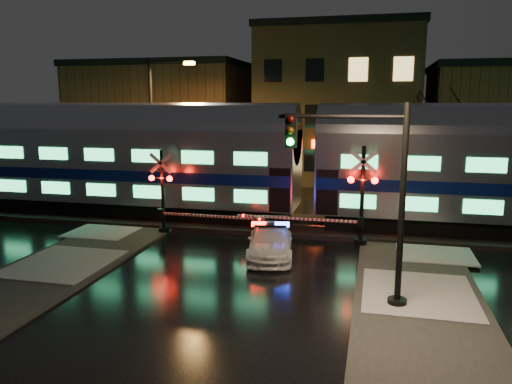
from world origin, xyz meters
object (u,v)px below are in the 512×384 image
(streetlight, at_px, (156,121))
(crossing_signal_right, at_px, (353,206))
(police_car, at_px, (270,241))
(crossing_signal_left, at_px, (169,200))
(traffic_light, at_px, (368,201))

(streetlight, bearing_deg, crossing_signal_right, -28.92)
(police_car, distance_m, streetlight, 13.31)
(crossing_signal_right, bearing_deg, streetlight, 151.08)
(crossing_signal_left, relative_size, streetlight, 0.65)
(crossing_signal_left, bearing_deg, streetlight, 118.29)
(crossing_signal_right, distance_m, streetlight, 14.20)
(crossing_signal_right, xyz_separation_m, crossing_signal_left, (-8.50, -0.01, -0.16))
(police_car, relative_size, crossing_signal_right, 0.74)
(crossing_signal_left, height_order, streetlight, streetlight)
(police_car, relative_size, traffic_light, 0.74)
(police_car, xyz_separation_m, crossing_signal_left, (-5.31, 2.15, 1.02))
(streetlight, bearing_deg, crossing_signal_left, -61.71)
(police_car, bearing_deg, streetlight, 125.24)
(traffic_light, bearing_deg, police_car, 118.72)
(traffic_light, xyz_separation_m, streetlight, (-12.78, 13.11, 1.74))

